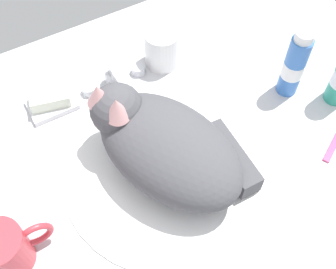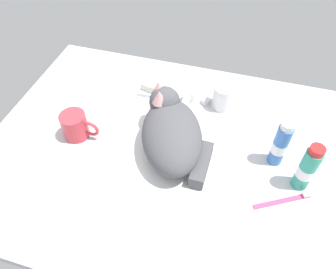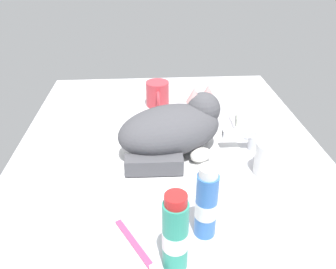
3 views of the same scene
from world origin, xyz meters
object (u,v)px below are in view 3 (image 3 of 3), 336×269
object	(u,v)px
soap_bar	(244,118)
toothpaste_bottle	(206,204)
cat	(175,128)
mouthwash_bottle	(175,234)
faucet	(250,140)
rinse_cup	(270,159)
coffee_mug	(158,94)
toothbrush	(139,249)

from	to	relation	value
soap_bar	toothpaste_bottle	xyz separation A→B (cm)	(42.21, -18.44, 4.69)
cat	mouthwash_bottle	size ratio (longest dim) A/B	2.04
cat	toothpaste_bottle	size ratio (longest dim) A/B	2.05
faucet	mouthwash_bottle	distance (cm)	43.02
faucet	mouthwash_bottle	xyz separation A→B (cm)	(36.09, -22.97, 4.60)
faucet	rinse_cup	distance (cm)	11.21
coffee_mug	rinse_cup	xyz separation A→B (cm)	(40.04, 24.96, -0.03)
cat	rinse_cup	bearing A→B (deg)	62.20
soap_bar	coffee_mug	bearing A→B (deg)	-122.40
cat	coffee_mug	world-z (taller)	cat
coffee_mug	mouthwash_bottle	world-z (taller)	mouthwash_bottle
cat	toothbrush	world-z (taller)	cat
rinse_cup	mouthwash_bottle	distance (cm)	35.24
rinse_cup	soap_bar	world-z (taller)	rinse_cup
cat	toothpaste_bottle	distance (cm)	29.68
toothbrush	cat	bearing A→B (deg)	164.64
faucet	cat	distance (cm)	20.48
coffee_mug	toothpaste_bottle	size ratio (longest dim) A/B	0.76
toothpaste_bottle	mouthwash_bottle	distance (cm)	9.38
cat	faucet	bearing A→B (deg)	88.91
cat	soap_bar	world-z (taller)	cat
toothbrush	toothpaste_bottle	bearing A→B (deg)	106.99
rinse_cup	toothbrush	bearing A→B (deg)	-54.50
faucet	soap_bar	size ratio (longest dim) A/B	1.86
cat	mouthwash_bottle	world-z (taller)	cat
rinse_cup	toothpaste_bottle	distance (cm)	25.92
rinse_cup	mouthwash_bottle	xyz separation A→B (cm)	(25.09, -24.54, 3.16)
faucet	toothbrush	size ratio (longest dim) A/B	0.95
cat	mouthwash_bottle	xyz separation A→B (cm)	(36.47, -2.96, 0.21)
faucet	rinse_cup	bearing A→B (deg)	8.16
faucet	toothbrush	bearing A→B (deg)	-41.52
soap_bar	mouthwash_bottle	size ratio (longest dim) A/B	0.47
faucet	rinse_cup	world-z (taller)	rinse_cup
coffee_mug	rinse_cup	distance (cm)	47.18
rinse_cup	toothpaste_bottle	xyz separation A→B (cm)	(18.11, -18.27, 3.11)
faucet	toothpaste_bottle	size ratio (longest dim) A/B	0.89
toothpaste_bottle	toothbrush	distance (cm)	14.63
toothpaste_bottle	coffee_mug	bearing A→B (deg)	-173.43
mouthwash_bottle	cat	bearing A→B (deg)	175.36
faucet	mouthwash_bottle	bearing A→B (deg)	-32.47
rinse_cup	toothbrush	size ratio (longest dim) A/B	0.57
cat	toothpaste_bottle	world-z (taller)	cat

